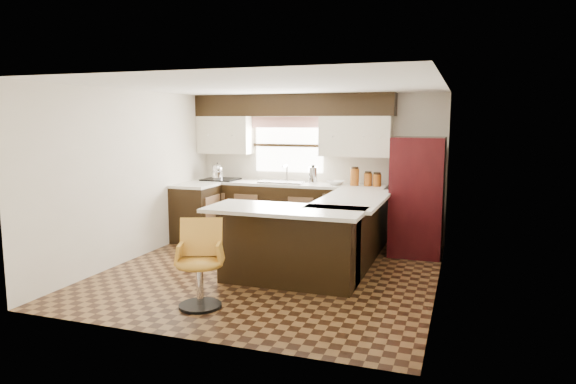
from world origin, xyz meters
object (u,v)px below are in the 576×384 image
at_px(peninsula_long, 349,233).
at_px(bar_chair, 199,265).
at_px(peninsula_return, 289,247).
at_px(refrigerator, 417,197).

xyz_separation_m(peninsula_long, bar_chair, (-1.15, -2.06, 0.02)).
bearing_deg(peninsula_return, bar_chair, -119.92).
height_order(peninsula_return, refrigerator, refrigerator).
relative_size(peninsula_return, refrigerator, 0.95).
relative_size(refrigerator, bar_chair, 1.86).
distance_m(peninsula_long, peninsula_return, 1.11).
xyz_separation_m(peninsula_return, bar_chair, (-0.63, -1.09, 0.02)).
distance_m(peninsula_long, refrigerator, 1.30).
bearing_deg(bar_chair, peninsula_long, 40.18).
bearing_deg(peninsula_long, peninsula_return, -118.30).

